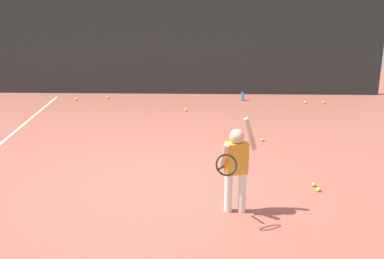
{
  "coord_description": "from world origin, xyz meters",
  "views": [
    {
      "loc": [
        0.81,
        -6.96,
        3.16
      ],
      "look_at": [
        0.62,
        0.13,
        0.85
      ],
      "focal_mm": 44.79,
      "sensor_mm": 36.0,
      "label": 1
    }
  ],
  "objects_px": {
    "tennis_ball_1": "(76,99)",
    "tennis_ball_8": "(324,102)",
    "tennis_ball_6": "(107,97)",
    "tennis_ball_2": "(318,189)",
    "water_bottle": "(242,96)",
    "tennis_ball_0": "(186,110)",
    "tennis_ball_7": "(314,185)",
    "tennis_ball_5": "(262,140)",
    "tennis_player": "(236,163)",
    "tennis_ball_4": "(305,102)"
  },
  "relations": [
    {
      "from": "tennis_player",
      "to": "tennis_ball_1",
      "type": "distance_m",
      "value": 7.19
    },
    {
      "from": "water_bottle",
      "to": "tennis_ball_1",
      "type": "relative_size",
      "value": 3.33
    },
    {
      "from": "water_bottle",
      "to": "tennis_ball_2",
      "type": "relative_size",
      "value": 3.33
    },
    {
      "from": "tennis_player",
      "to": "tennis_ball_6",
      "type": "bearing_deg",
      "value": 100.03
    },
    {
      "from": "tennis_ball_6",
      "to": "tennis_player",
      "type": "bearing_deg",
      "value": -64.58
    },
    {
      "from": "tennis_player",
      "to": "water_bottle",
      "type": "relative_size",
      "value": 6.14
    },
    {
      "from": "tennis_ball_6",
      "to": "tennis_ball_8",
      "type": "xyz_separation_m",
      "value": [
        5.65,
        -0.39,
        0.0
      ]
    },
    {
      "from": "tennis_player",
      "to": "tennis_ball_8",
      "type": "distance_m",
      "value": 6.54
    },
    {
      "from": "tennis_player",
      "to": "tennis_ball_5",
      "type": "bearing_deg",
      "value": 60.92
    },
    {
      "from": "tennis_ball_1",
      "to": "tennis_ball_4",
      "type": "bearing_deg",
      "value": -1.54
    },
    {
      "from": "tennis_ball_2",
      "to": "tennis_ball_4",
      "type": "bearing_deg",
      "value": 80.94
    },
    {
      "from": "tennis_ball_8",
      "to": "tennis_ball_0",
      "type": "bearing_deg",
      "value": -166.78
    },
    {
      "from": "tennis_ball_1",
      "to": "tennis_ball_7",
      "type": "xyz_separation_m",
      "value": [
        5.08,
        -5.21,
        0.0
      ]
    },
    {
      "from": "tennis_ball_2",
      "to": "tennis_ball_7",
      "type": "distance_m",
      "value": 0.18
    },
    {
      "from": "water_bottle",
      "to": "tennis_ball_5",
      "type": "distance_m",
      "value": 3.21
    },
    {
      "from": "tennis_ball_0",
      "to": "tennis_ball_5",
      "type": "xyz_separation_m",
      "value": [
        1.6,
        -2.14,
        0.0
      ]
    },
    {
      "from": "tennis_ball_0",
      "to": "tennis_ball_2",
      "type": "distance_m",
      "value": 4.94
    },
    {
      "from": "tennis_ball_1",
      "to": "water_bottle",
      "type": "bearing_deg",
      "value": 1.41
    },
    {
      "from": "water_bottle",
      "to": "tennis_ball_1",
      "type": "bearing_deg",
      "value": -178.59
    },
    {
      "from": "tennis_ball_2",
      "to": "tennis_ball_5",
      "type": "distance_m",
      "value": 2.37
    },
    {
      "from": "tennis_ball_4",
      "to": "tennis_ball_7",
      "type": "xyz_separation_m",
      "value": [
        -0.86,
        -5.05,
        0.0
      ]
    },
    {
      "from": "tennis_player",
      "to": "tennis_ball_5",
      "type": "relative_size",
      "value": 20.46
    },
    {
      "from": "tennis_ball_0",
      "to": "tennis_ball_8",
      "type": "relative_size",
      "value": 1.0
    },
    {
      "from": "tennis_ball_5",
      "to": "tennis_ball_6",
      "type": "xyz_separation_m",
      "value": [
        -3.74,
        3.36,
        0.0
      ]
    },
    {
      "from": "tennis_ball_0",
      "to": "tennis_ball_1",
      "type": "bearing_deg",
      "value": 161.91
    },
    {
      "from": "tennis_ball_2",
      "to": "tennis_ball_7",
      "type": "relative_size",
      "value": 1.0
    },
    {
      "from": "water_bottle",
      "to": "tennis_ball_6",
      "type": "bearing_deg",
      "value": 177.5
    },
    {
      "from": "tennis_ball_2",
      "to": "tennis_ball_6",
      "type": "xyz_separation_m",
      "value": [
        -4.33,
        5.65,
        0.0
      ]
    },
    {
      "from": "water_bottle",
      "to": "tennis_ball_1",
      "type": "xyz_separation_m",
      "value": [
        -4.36,
        -0.11,
        -0.08
      ]
    },
    {
      "from": "tennis_ball_4",
      "to": "tennis_ball_7",
      "type": "bearing_deg",
      "value": -99.72
    },
    {
      "from": "tennis_ball_0",
      "to": "tennis_ball_6",
      "type": "height_order",
      "value": "same"
    },
    {
      "from": "tennis_ball_0",
      "to": "tennis_ball_1",
      "type": "xyz_separation_m",
      "value": [
        -2.92,
        0.95,
        0.0
      ]
    },
    {
      "from": "tennis_ball_6",
      "to": "tennis_ball_8",
      "type": "distance_m",
      "value": 5.66
    },
    {
      "from": "tennis_ball_6",
      "to": "tennis_ball_5",
      "type": "bearing_deg",
      "value": -41.92
    },
    {
      "from": "tennis_ball_6",
      "to": "tennis_ball_1",
      "type": "bearing_deg",
      "value": -161.22
    },
    {
      "from": "tennis_ball_7",
      "to": "tennis_ball_8",
      "type": "relative_size",
      "value": 1.0
    },
    {
      "from": "tennis_ball_8",
      "to": "tennis_ball_6",
      "type": "bearing_deg",
      "value": 176.01
    },
    {
      "from": "tennis_player",
      "to": "tennis_ball_4",
      "type": "height_order",
      "value": "tennis_player"
    },
    {
      "from": "water_bottle",
      "to": "tennis_ball_5",
      "type": "height_order",
      "value": "water_bottle"
    },
    {
      "from": "tennis_ball_2",
      "to": "tennis_ball_5",
      "type": "relative_size",
      "value": 1.0
    },
    {
      "from": "tennis_ball_1",
      "to": "tennis_ball_8",
      "type": "xyz_separation_m",
      "value": [
        6.43,
        -0.13,
        0.0
      ]
    },
    {
      "from": "tennis_ball_0",
      "to": "tennis_ball_7",
      "type": "distance_m",
      "value": 4.77
    },
    {
      "from": "water_bottle",
      "to": "tennis_ball_6",
      "type": "distance_m",
      "value": 3.59
    },
    {
      "from": "tennis_player",
      "to": "tennis_ball_7",
      "type": "bearing_deg",
      "value": 18.63
    },
    {
      "from": "tennis_ball_4",
      "to": "tennis_ball_8",
      "type": "distance_m",
      "value": 0.49
    },
    {
      "from": "water_bottle",
      "to": "tennis_ball_8",
      "type": "xyz_separation_m",
      "value": [
        2.07,
        -0.24,
        -0.08
      ]
    },
    {
      "from": "tennis_ball_0",
      "to": "tennis_ball_4",
      "type": "height_order",
      "value": "same"
    },
    {
      "from": "tennis_ball_0",
      "to": "tennis_ball_6",
      "type": "relative_size",
      "value": 1.0
    },
    {
      "from": "tennis_ball_4",
      "to": "tennis_ball_5",
      "type": "xyz_separation_m",
      "value": [
        -1.43,
        -2.93,
        0.0
      ]
    },
    {
      "from": "tennis_ball_6",
      "to": "tennis_ball_2",
      "type": "bearing_deg",
      "value": -52.52
    }
  ]
}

